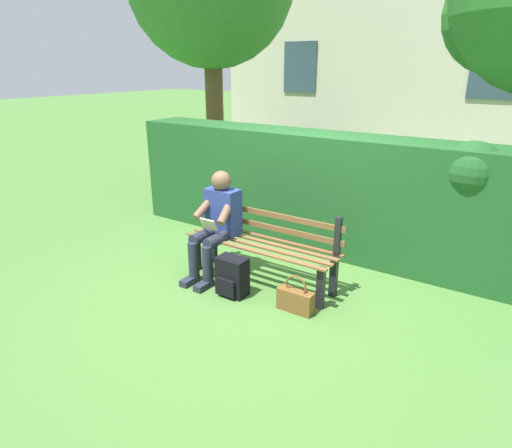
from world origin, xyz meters
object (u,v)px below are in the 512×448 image
object	(u,v)px
park_bench	(264,244)
person_seated	(217,222)
backpack	(232,277)
handbag	(295,299)

from	to	relation	value
park_bench	person_seated	distance (m)	0.59
backpack	handbag	size ratio (longest dim) A/B	1.08
person_seated	handbag	world-z (taller)	person_seated
park_bench	backpack	distance (m)	0.53
park_bench	backpack	world-z (taller)	park_bench
backpack	handbag	world-z (taller)	backpack
handbag	backpack	bearing A→B (deg)	5.78
park_bench	backpack	xyz separation A→B (m)	(0.09, 0.46, -0.23)
backpack	handbag	xyz separation A→B (m)	(-0.71, -0.07, -0.08)
park_bench	handbag	distance (m)	0.79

